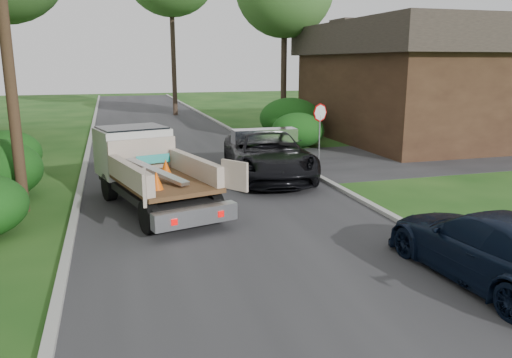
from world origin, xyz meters
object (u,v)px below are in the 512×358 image
object	(u,v)px
utility_pole	(4,20)
stop_sign	(320,121)
flatbed_truck	(145,164)
house_right	(417,80)
black_pickup	(268,154)
navy_suv	(492,247)

from	to	relation	value
utility_pole	stop_sign	bearing A→B (deg)	20.62
flatbed_truck	house_right	bearing A→B (deg)	15.81
house_right	utility_pole	bearing A→B (deg)	-153.99
utility_pole	black_pickup	distance (m)	9.26
flatbed_truck	navy_suv	xyz separation A→B (m)	(5.90, -7.50, -0.48)
black_pickup	house_right	bearing A→B (deg)	40.88
stop_sign	black_pickup	bearing A→B (deg)	-147.09
house_right	flatbed_truck	world-z (taller)	house_right
black_pickup	stop_sign	bearing A→B (deg)	41.06
house_right	navy_suv	size ratio (longest dim) A/B	2.71
flatbed_truck	black_pickup	bearing A→B (deg)	10.87
stop_sign	black_pickup	xyz separation A→B (m)	(-2.80, -1.81, -0.94)
navy_suv	black_pickup	bearing A→B (deg)	-84.09
house_right	black_pickup	size ratio (longest dim) A/B	2.14
house_right	flatbed_truck	bearing A→B (deg)	-149.24
stop_sign	black_pickup	size ratio (longest dim) A/B	0.41
flatbed_truck	navy_suv	size ratio (longest dim) A/B	1.28
house_right	black_pickup	world-z (taller)	house_right
stop_sign	navy_suv	bearing A→B (deg)	-97.07
utility_pole	black_pickup	world-z (taller)	utility_pole
black_pickup	navy_suv	distance (m)	9.79
black_pickup	navy_suv	xyz separation A→B (m)	(1.37, -9.69, -0.15)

